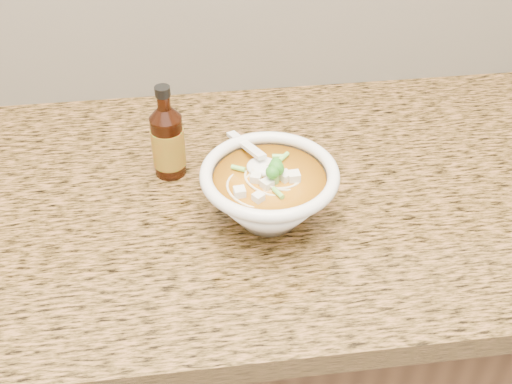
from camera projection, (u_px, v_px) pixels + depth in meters
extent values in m
cube|color=#351F10|center=(235.00, 361.00, 1.34)|extent=(4.00, 0.65, 0.86)
cube|color=brown|center=(229.00, 198.00, 1.05)|extent=(4.00, 0.68, 0.04)
cylinder|color=silver|center=(269.00, 215.00, 0.99)|extent=(0.08, 0.08, 0.01)
torus|color=silver|center=(270.00, 174.00, 0.93)|extent=(0.21, 0.21, 0.02)
torus|color=beige|center=(265.00, 185.00, 0.93)|extent=(0.11, 0.11, 0.00)
torus|color=beige|center=(283.00, 186.00, 0.93)|extent=(0.14, 0.14, 0.00)
torus|color=beige|center=(278.00, 179.00, 0.94)|extent=(0.09, 0.09, 0.00)
torus|color=beige|center=(275.00, 176.00, 0.95)|extent=(0.09, 0.09, 0.00)
torus|color=beige|center=(268.00, 188.00, 0.93)|extent=(0.06, 0.06, 0.00)
torus|color=beige|center=(274.00, 187.00, 0.94)|extent=(0.13, 0.13, 0.00)
torus|color=beige|center=(278.00, 186.00, 0.94)|extent=(0.10, 0.10, 0.00)
cube|color=silver|center=(234.00, 168.00, 0.95)|extent=(0.02, 0.02, 0.02)
cube|color=silver|center=(284.00, 177.00, 0.93)|extent=(0.02, 0.02, 0.02)
cube|color=silver|center=(254.00, 172.00, 0.94)|extent=(0.02, 0.02, 0.02)
cube|color=silver|center=(268.00, 162.00, 0.96)|extent=(0.02, 0.02, 0.01)
cube|color=silver|center=(272.00, 183.00, 0.92)|extent=(0.02, 0.02, 0.01)
cube|color=silver|center=(276.00, 158.00, 0.97)|extent=(0.02, 0.02, 0.01)
cube|color=silver|center=(241.00, 172.00, 0.94)|extent=(0.02, 0.02, 0.02)
cube|color=silver|center=(297.00, 194.00, 0.90)|extent=(0.02, 0.02, 0.02)
ellipsoid|color=#196014|center=(274.00, 171.00, 0.92)|extent=(0.04, 0.04, 0.03)
cylinder|color=#78CA4D|center=(242.00, 175.00, 0.94)|extent=(0.02, 0.01, 0.01)
cylinder|color=#78CA4D|center=(300.00, 193.00, 0.90)|extent=(0.02, 0.01, 0.01)
cylinder|color=#78CA4D|center=(288.00, 188.00, 0.91)|extent=(0.01, 0.02, 0.01)
cylinder|color=#78CA4D|center=(233.00, 181.00, 0.92)|extent=(0.02, 0.01, 0.01)
ellipsoid|color=silver|center=(262.00, 167.00, 0.95)|extent=(0.05, 0.05, 0.02)
cube|color=silver|center=(246.00, 145.00, 0.98)|extent=(0.05, 0.11, 0.03)
cylinder|color=#341207|center=(168.00, 146.00, 1.04)|extent=(0.05, 0.05, 0.11)
cylinder|color=#341207|center=(164.00, 102.00, 0.99)|extent=(0.02, 0.02, 0.02)
cylinder|color=black|center=(162.00, 91.00, 0.98)|extent=(0.02, 0.02, 0.02)
cylinder|color=red|center=(168.00, 147.00, 1.04)|extent=(0.05, 0.05, 0.07)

